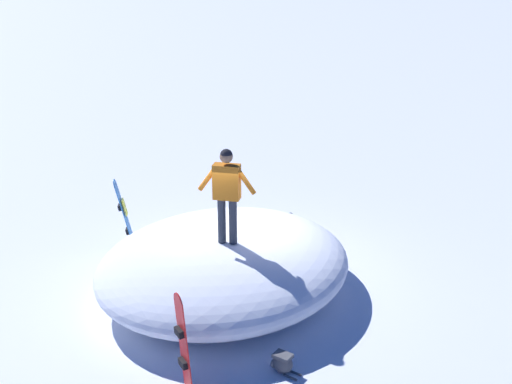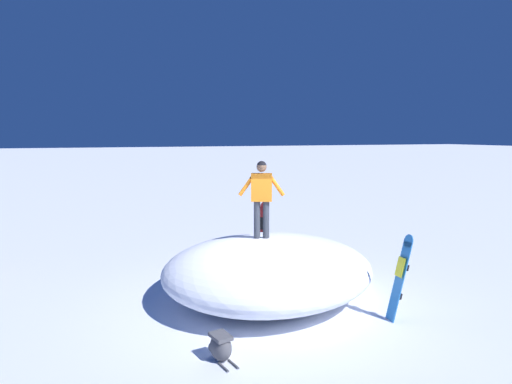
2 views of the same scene
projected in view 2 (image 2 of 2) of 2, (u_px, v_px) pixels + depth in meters
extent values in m
plane|color=white|center=(257.00, 306.00, 9.21)|extent=(240.00, 240.00, 0.00)
ellipsoid|color=white|center=(268.00, 268.00, 9.80)|extent=(6.57, 6.58, 1.18)
cylinder|color=#333842|center=(257.00, 219.00, 9.99)|extent=(0.14, 0.14, 0.82)
cylinder|color=#333842|center=(266.00, 220.00, 9.98)|extent=(0.14, 0.14, 0.82)
cube|color=orange|center=(262.00, 187.00, 9.89)|extent=(0.50, 0.38, 0.61)
sphere|color=#936B4C|center=(262.00, 167.00, 9.84)|extent=(0.22, 0.22, 0.22)
cylinder|color=orange|center=(247.00, 185.00, 9.90)|extent=(0.39, 0.23, 0.50)
cylinder|color=orange|center=(276.00, 185.00, 9.88)|extent=(0.39, 0.23, 0.50)
sphere|color=black|center=(262.00, 166.00, 9.83)|extent=(0.21, 0.21, 0.21)
cube|color=red|center=(263.00, 233.00, 12.63)|extent=(0.21, 0.31, 1.46)
cylinder|color=red|center=(264.00, 207.00, 12.57)|extent=(0.13, 0.28, 0.29)
cube|color=black|center=(263.00, 224.00, 12.60)|extent=(0.11, 0.24, 0.35)
cube|color=black|center=(264.00, 224.00, 12.64)|extent=(0.14, 0.20, 0.11)
cube|color=black|center=(263.00, 242.00, 12.68)|extent=(0.14, 0.20, 0.11)
cube|color=#2672BF|center=(399.00, 281.00, 8.44)|extent=(0.38, 0.30, 1.49)
cylinder|color=#2672BF|center=(409.00, 241.00, 8.39)|extent=(0.10, 0.27, 0.26)
cube|color=yellow|center=(400.00, 267.00, 8.41)|extent=(0.11, 0.23, 0.36)
cube|color=black|center=(404.00, 267.00, 8.43)|extent=(0.11, 0.20, 0.12)
cube|color=black|center=(398.00, 295.00, 8.47)|extent=(0.11, 0.20, 0.12)
ellipsoid|color=#4C4C51|center=(213.00, 260.00, 12.03)|extent=(0.40, 0.40, 0.31)
ellipsoid|color=slate|center=(218.00, 262.00, 11.97)|extent=(0.19, 0.19, 0.15)
cube|color=#4C4C51|center=(213.00, 255.00, 12.01)|extent=(0.34, 0.33, 0.06)
cylinder|color=#4C4C51|center=(209.00, 263.00, 12.18)|extent=(0.19, 0.19, 0.04)
cylinder|color=#4C4C51|center=(206.00, 265.00, 12.06)|extent=(0.19, 0.19, 0.04)
ellipsoid|color=#4C4C51|center=(221.00, 347.00, 6.97)|extent=(0.39, 0.48, 0.42)
ellipsoid|color=slate|center=(215.00, 346.00, 7.14)|extent=(0.25, 0.16, 0.20)
cube|color=#4C4C51|center=(221.00, 336.00, 6.95)|extent=(0.32, 0.40, 0.06)
cylinder|color=#4C4C51|center=(223.00, 367.00, 6.75)|extent=(0.10, 0.30, 0.04)
cylinder|color=#4C4C51|center=(233.00, 364.00, 6.84)|extent=(0.10, 0.30, 0.04)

